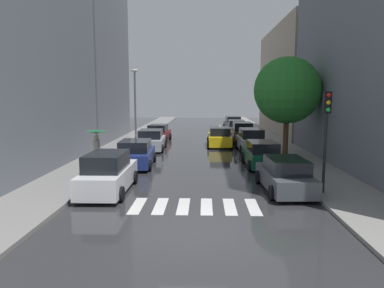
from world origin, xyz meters
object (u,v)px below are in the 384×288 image
at_px(parked_car_left_third, 151,141).
at_px(parked_car_right_fourth, 242,133).
at_px(parked_car_right_third, 251,141).
at_px(parked_car_right_sixth, 233,124).
at_px(street_tree_right, 287,90).
at_px(lamp_post_left, 135,101).
at_px(traffic_light_right_corner, 326,120).
at_px(parked_car_left_second, 136,154).
at_px(parked_car_right_second, 262,155).
at_px(parked_car_right_nearest, 285,176).
at_px(parked_car_right_fifth, 236,128).
at_px(taxi_midroad, 220,137).
at_px(pedestrian_foreground, 96,140).
at_px(parked_car_left_fourth, 158,133).
at_px(parked_car_left_nearest, 108,174).

height_order(parked_car_left_third, parked_car_right_fourth, parked_car_right_fourth).
height_order(parked_car_right_third, parked_car_right_sixth, parked_car_right_third).
bearing_deg(parked_car_right_sixth, street_tree_right, -176.80).
bearing_deg(lamp_post_left, traffic_light_right_corner, -55.41).
bearing_deg(parked_car_left_second, parked_car_right_sixth, -20.31).
bearing_deg(parked_car_left_second, parked_car_right_second, -90.99).
height_order(parked_car_right_nearest, parked_car_right_fifth, parked_car_right_fifth).
relative_size(parked_car_left_third, street_tree_right, 0.65).
xyz_separation_m(taxi_midroad, pedestrian_foreground, (-7.52, -10.10, 0.97)).
bearing_deg(parked_car_left_third, parked_car_right_sixth, -25.99).
bearing_deg(parked_car_right_second, parked_car_right_nearest, -180.00).
height_order(parked_car_right_third, traffic_light_right_corner, traffic_light_right_corner).
height_order(parked_car_right_third, parked_car_right_fifth, parked_car_right_third).
distance_m(parked_car_left_fourth, street_tree_right, 13.99).
relative_size(parked_car_left_second, parked_car_right_fifth, 1.03).
height_order(parked_car_left_second, parked_car_left_third, parked_car_left_third).
bearing_deg(traffic_light_right_corner, taxi_midroad, 103.82).
bearing_deg(parked_car_right_fourth, parked_car_right_nearest, -179.39).
xyz_separation_m(parked_car_right_fourth, pedestrian_foreground, (-9.74, -13.21, 0.89)).
height_order(parked_car_right_third, taxi_midroad, taxi_midroad).
distance_m(parked_car_left_fourth, lamp_post_left, 4.40).
bearing_deg(parked_car_right_sixth, parked_car_right_second, 177.70).
relative_size(parked_car_right_second, parked_car_right_fourth, 1.00).
bearing_deg(pedestrian_foreground, parked_car_right_fifth, -139.39).
height_order(parked_car_right_sixth, pedestrian_foreground, pedestrian_foreground).
distance_m(parked_car_right_second, parked_car_right_sixth, 23.57).
bearing_deg(parked_car_right_second, pedestrian_foreground, 95.46).
relative_size(parked_car_left_third, parked_car_right_sixth, 0.94).
height_order(parked_car_right_fifth, lamp_post_left, lamp_post_left).
xyz_separation_m(parked_car_left_fourth, taxi_midroad, (5.57, -3.13, 0.01)).
distance_m(parked_car_left_fourth, parked_car_right_fourth, 7.80).
xyz_separation_m(parked_car_right_sixth, street_tree_right, (1.99, -20.75, 3.81)).
bearing_deg(parked_car_right_third, parked_car_right_sixth, -1.61).
height_order(parked_car_left_second, parked_car_right_third, parked_car_right_third).
bearing_deg(parked_car_right_second, parked_car_left_second, 90.17).
bearing_deg(parked_car_right_second, parked_car_right_sixth, -1.36).
distance_m(parked_car_left_nearest, lamp_post_left, 15.97).
distance_m(parked_car_right_sixth, pedestrian_foreground, 26.59).
height_order(parked_car_left_third, parked_car_right_third, parked_car_right_third).
relative_size(pedestrian_foreground, street_tree_right, 0.32).
height_order(parked_car_right_third, pedestrian_foreground, pedestrian_foreground).
relative_size(street_tree_right, lamp_post_left, 1.06).
relative_size(parked_car_right_sixth, pedestrian_foreground, 2.18).
bearing_deg(parked_car_right_third, parked_car_right_nearest, 178.11).
height_order(parked_car_left_fourth, taxi_midroad, taxi_midroad).
relative_size(parked_car_right_fifth, street_tree_right, 0.66).
bearing_deg(parked_car_right_fifth, parked_car_right_fourth, -178.69).
distance_m(parked_car_right_second, parked_car_right_fifth, 18.02).
relative_size(parked_car_left_fourth, street_tree_right, 0.64).
relative_size(parked_car_right_sixth, traffic_light_right_corner, 1.07).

